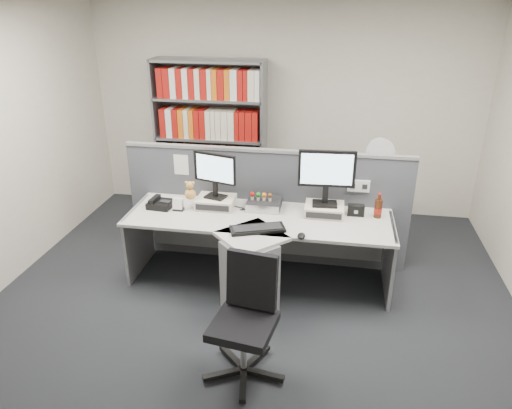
% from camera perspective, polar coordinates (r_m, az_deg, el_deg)
% --- Properties ---
extents(ground, '(5.50, 5.50, 0.00)m').
position_cam_1_polar(ground, '(4.35, -1.49, -14.65)').
color(ground, '#26282C').
rests_on(ground, ground).
extents(room_shell, '(5.04, 5.54, 2.72)m').
position_cam_1_polar(room_shell, '(3.53, -1.80, 8.78)').
color(room_shell, beige).
rests_on(room_shell, ground).
extents(partition, '(3.00, 0.08, 1.27)m').
position_cam_1_polar(partition, '(5.07, 1.19, -0.12)').
color(partition, '#4A4C54').
rests_on(partition, ground).
extents(desk, '(2.60, 1.20, 0.72)m').
position_cam_1_polar(desk, '(4.58, -0.12, -5.59)').
color(desk, beige).
rests_on(desk, ground).
extents(monitor_riser_left, '(0.38, 0.31, 0.10)m').
position_cam_1_polar(monitor_riser_left, '(4.87, -4.84, 0.29)').
color(monitor_riser_left, beige).
rests_on(monitor_riser_left, desk).
extents(monitor_riser_right, '(0.38, 0.31, 0.10)m').
position_cam_1_polar(monitor_riser_right, '(4.73, 8.18, -0.60)').
color(monitor_riser_right, beige).
rests_on(monitor_riser_right, desk).
extents(monitor_left, '(0.45, 0.20, 0.47)m').
position_cam_1_polar(monitor_left, '(4.75, -4.97, 3.94)').
color(monitor_left, black).
rests_on(monitor_left, monitor_riser_left).
extents(monitor_right, '(0.54, 0.19, 0.55)m').
position_cam_1_polar(monitor_right, '(4.59, 8.46, 3.73)').
color(monitor_right, black).
rests_on(monitor_right, monitor_riser_right).
extents(desktop_pc, '(0.34, 0.30, 0.09)m').
position_cam_1_polar(desktop_pc, '(4.82, 1.00, 0.08)').
color(desktop_pc, black).
rests_on(desktop_pc, desk).
extents(figurines, '(0.23, 0.05, 0.09)m').
position_cam_1_polar(figurines, '(4.78, 0.62, 1.08)').
color(figurines, beige).
rests_on(figurines, desktop_pc).
extents(keyboard, '(0.54, 0.35, 0.03)m').
position_cam_1_polar(keyboard, '(4.38, 0.17, -2.92)').
color(keyboard, black).
rests_on(keyboard, desk).
extents(mouse, '(0.07, 0.12, 0.04)m').
position_cam_1_polar(mouse, '(4.26, 5.46, -3.77)').
color(mouse, black).
rests_on(mouse, desk).
extents(desk_phone, '(0.25, 0.23, 0.10)m').
position_cam_1_polar(desk_phone, '(4.94, -11.41, 0.10)').
color(desk_phone, black).
rests_on(desk_phone, desk).
extents(desk_calendar, '(0.11, 0.08, 0.13)m').
position_cam_1_polar(desk_calendar, '(4.83, -9.31, -0.08)').
color(desk_calendar, black).
rests_on(desk_calendar, desk).
extents(plush_toy, '(0.11, 0.11, 0.19)m').
position_cam_1_polar(plush_toy, '(4.81, -7.89, 1.54)').
color(plush_toy, gold).
rests_on(plush_toy, monitor_riser_left).
extents(speaker, '(0.16, 0.09, 0.11)m').
position_cam_1_polar(speaker, '(4.76, 11.89, -0.66)').
color(speaker, black).
rests_on(speaker, desk).
extents(cola_bottle, '(0.08, 0.08, 0.25)m').
position_cam_1_polar(cola_bottle, '(4.75, 14.43, -0.46)').
color(cola_bottle, '#3F190A').
rests_on(cola_bottle, desk).
extents(shelving_unit, '(1.41, 0.40, 2.00)m').
position_cam_1_polar(shelving_unit, '(6.24, -5.43, 7.60)').
color(shelving_unit, gray).
rests_on(shelving_unit, ground).
extents(filing_cabinet, '(0.45, 0.61, 0.70)m').
position_cam_1_polar(filing_cabinet, '(5.85, 13.93, -0.67)').
color(filing_cabinet, gray).
rests_on(filing_cabinet, ground).
extents(desk_fan, '(0.32, 0.19, 0.54)m').
position_cam_1_polar(desk_fan, '(5.61, 14.62, 5.76)').
color(desk_fan, white).
rests_on(desk_fan, filing_cabinet).
extents(office_chair, '(0.62, 0.62, 0.95)m').
position_cam_1_polar(office_chair, '(3.66, -1.14, -13.09)').
color(office_chair, silver).
rests_on(office_chair, ground).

